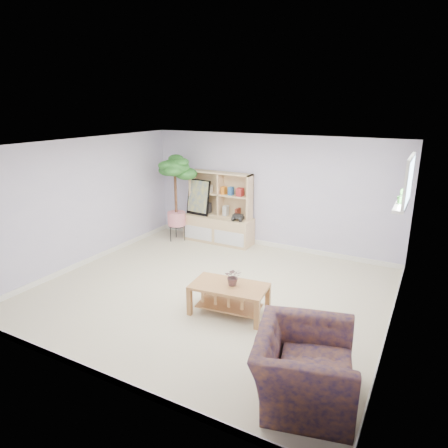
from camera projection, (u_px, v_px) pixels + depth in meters
The scene contains 14 objects.
floor at pixel (211, 291), 6.63m from camera, with size 5.50×5.00×0.01m, color beige.
ceiling at pixel (210, 145), 5.93m from camera, with size 5.50×5.00×0.01m, color white.
walls at pixel (210, 222), 6.28m from camera, with size 5.51×5.01×2.40m.
baseboard at pixel (211, 289), 6.62m from camera, with size 5.50×5.00×0.10m, color white, non-canonical shape.
window at pixel (409, 181), 5.32m from camera, with size 0.10×0.98×0.68m, color silver, non-canonical shape.
window_sill at pixel (401, 204), 5.44m from camera, with size 0.14×1.00×0.04m, color white.
storage_unit at pixel (218, 208), 8.79m from camera, with size 1.57×0.53×1.57m, color #DBAD84, non-canonical shape.
poster at pixel (198, 197), 8.91m from camera, with size 0.57×0.13×0.79m, color gold, non-canonical shape.
toy_truck at pixel (238, 217), 8.50m from camera, with size 0.31×0.21×0.16m, color black, non-canonical shape.
coffee_table at pixel (229, 299), 5.89m from camera, with size 1.11×0.60×0.45m, color #AB7741, non-canonical shape.
table_plant at pixel (233, 277), 5.79m from camera, with size 0.24×0.21×0.27m, color #135120.
floor_tree at pixel (176, 199), 8.85m from camera, with size 0.71×0.71×1.92m, color #205125, non-canonical shape.
armchair at pixel (304, 362), 4.13m from camera, with size 1.15×1.00×0.85m, color #101549.
sill_plant at pixel (402, 196), 5.34m from camera, with size 0.12×0.10×0.22m, color #205125.
Camera 1 is at (3.05, -5.20, 3.00)m, focal length 32.00 mm.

